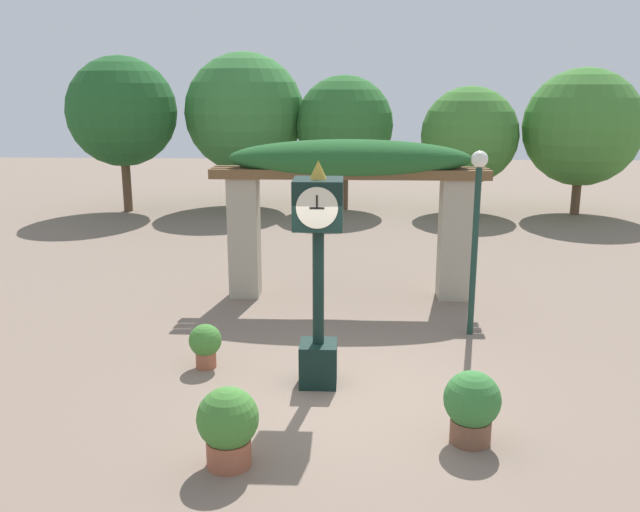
{
  "coord_description": "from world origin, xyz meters",
  "views": [
    {
      "loc": [
        0.02,
        -8.21,
        3.91
      ],
      "look_at": [
        -0.38,
        0.8,
        1.67
      ],
      "focal_mm": 38.0,
      "sensor_mm": 36.0,
      "label": 1
    }
  ],
  "objects": [
    {
      "name": "ground_plane",
      "position": [
        0.0,
        0.0,
        0.0
      ],
      "size": [
        60.0,
        60.0,
        0.0
      ],
      "primitive_type": "plane",
      "color": "#7F6B5B"
    },
    {
      "name": "pedestal_clock",
      "position": [
        -0.38,
        0.3,
        1.7
      ],
      "size": [
        0.63,
        0.68,
        3.03
      ],
      "color": "black",
      "rests_on": "ground"
    },
    {
      "name": "pergola",
      "position": [
        0.0,
        4.29,
        2.23
      ],
      "size": [
        5.13,
        1.16,
        3.0
      ],
      "color": "#A89E89",
      "rests_on": "ground"
    },
    {
      "name": "potted_plant_near_left",
      "position": [
        1.41,
        -1.18,
        0.45
      ],
      "size": [
        0.64,
        0.64,
        0.84
      ],
      "color": "brown",
      "rests_on": "ground"
    },
    {
      "name": "potted_plant_near_right",
      "position": [
        -1.24,
        -1.78,
        0.47
      ],
      "size": [
        0.66,
        0.66,
        0.87
      ],
      "color": "#9E563D",
      "rests_on": "ground"
    },
    {
      "name": "potted_plant_far_left",
      "position": [
        -2.03,
        0.78,
        0.36
      ],
      "size": [
        0.47,
        0.47,
        0.64
      ],
      "color": "#9E563D",
      "rests_on": "ground"
    },
    {
      "name": "lamp_post",
      "position": [
        2.0,
        2.32,
        1.94
      ],
      "size": [
        0.26,
        0.26,
        2.97
      ],
      "color": "#19382D",
      "rests_on": "ground"
    },
    {
      "name": "tree_line",
      "position": [
        -0.32,
        13.73,
        2.88
      ],
      "size": [
        17.86,
        4.8,
        5.05
      ],
      "color": "brown",
      "rests_on": "ground"
    }
  ]
}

